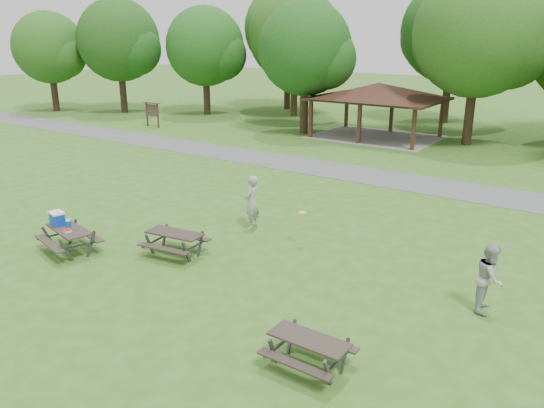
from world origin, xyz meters
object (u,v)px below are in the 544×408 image
Objects in this scene: picnic_table_near at (65,229)px; frisbee_catcher at (490,278)px; frisbee_thrower at (252,202)px; picnic_table_middle at (175,238)px.

frisbee_catcher reaches higher than picnic_table_near.
picnic_table_near is at bearing -45.83° from frisbee_thrower.
frisbee_catcher is (8.85, -1.43, -0.08)m from frisbee_thrower.
frisbee_thrower reaches higher than frisbee_catcher.
picnic_table_middle is (3.30, 1.81, -0.18)m from picnic_table_near.
frisbee_thrower reaches higher than picnic_table_near.
picnic_table_middle is at bearing -18.87° from frisbee_thrower.
frisbee_thrower is at bearing 54.10° from picnic_table_near.
picnic_table_near is 1.10× the size of picnic_table_middle.
frisbee_thrower is (3.85, 5.32, 0.23)m from picnic_table_near.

